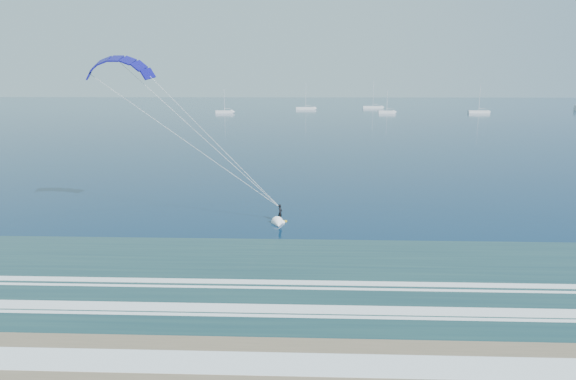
% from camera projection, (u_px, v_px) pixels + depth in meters
% --- Properties ---
extents(ground, '(900.00, 900.00, 0.00)m').
position_uv_depth(ground, '(310.00, 361.00, 24.07)').
color(ground, '#082C45').
rests_on(ground, ground).
extents(kitesurfer_rig, '(18.76, 3.88, 16.16)m').
position_uv_depth(kitesurfer_rig, '(197.00, 133.00, 45.78)').
color(kitesurfer_rig, gold).
rests_on(kitesurfer_rig, ground).
extents(sailboat_0, '(7.45, 2.40, 10.40)m').
position_uv_depth(sailboat_0, '(225.00, 112.00, 220.47)').
color(sailboat_0, silver).
rests_on(sailboat_0, ground).
extents(sailboat_1, '(9.40, 2.40, 12.58)m').
position_uv_depth(sailboat_1, '(306.00, 108.00, 251.32)').
color(sailboat_1, silver).
rests_on(sailboat_1, ground).
extents(sailboat_2, '(7.06, 2.40, 10.02)m').
position_uv_depth(sailboat_2, '(387.00, 112.00, 218.79)').
color(sailboat_2, silver).
rests_on(sailboat_2, ground).
extents(sailboat_3, '(10.19, 2.40, 13.66)m').
position_uv_depth(sailboat_3, '(373.00, 107.00, 262.57)').
color(sailboat_3, silver).
rests_on(sailboat_3, ground).
extents(sailboat_4, '(8.84, 2.40, 12.05)m').
position_uv_depth(sailboat_4, '(479.00, 112.00, 220.25)').
color(sailboat_4, silver).
rests_on(sailboat_4, ground).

